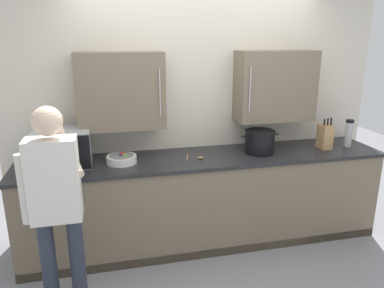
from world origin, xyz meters
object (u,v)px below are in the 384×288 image
Objects in this scene: microwave_oven at (59,148)px; person_figure at (56,199)px; knife_block at (325,136)px; wooden_spoon at (194,158)px; fruit_bowl at (122,159)px; thermos_flask at (349,133)px; stock_pot at (260,142)px.

microwave_oven is 0.86m from person_figure.
wooden_spoon is at bearing -179.34° from knife_block.
microwave_oven is 0.56m from fruit_bowl.
knife_block is 2.72m from person_figure.
wooden_spoon is (-1.41, -0.02, -0.12)m from knife_block.
microwave_oven is at bearing 175.05° from fruit_bowl.
microwave_oven reaches higher than thermos_flask.
wooden_spoon is at bearing -2.63° from fruit_bowl.
knife_block is at bearing -0.94° from stock_pot.
wooden_spoon is at bearing -179.36° from thermos_flask.
stock_pot reaches higher than fruit_bowl.
microwave_oven is 1.25m from wooden_spoon.
fruit_bowl is 0.95× the size of thermos_flask.
stock_pot is 0.24× the size of person_figure.
stock_pot is at bearing 23.18° from person_figure.
microwave_oven is at bearing 178.64° from knife_block.
microwave_oven reaches higher than stock_pot.
stock_pot is 2.03m from person_figure.
fruit_bowl is 2.39m from thermos_flask.
stock_pot is at bearing 2.37° from wooden_spoon.
knife_block reaches higher than stock_pot.
person_figure is (-1.87, -0.80, -0.07)m from stock_pot.
microwave_oven is at bearing 178.82° from thermos_flask.
thermos_flask is (2.39, -0.01, 0.11)m from fruit_bowl.
stock_pot is (1.38, -0.00, 0.08)m from fruit_bowl.
person_figure is (-2.60, -0.79, -0.08)m from knife_block.
thermos_flask is (0.28, 0.00, 0.02)m from knife_block.
thermos_flask is (2.93, -0.06, -0.02)m from microwave_oven.
fruit_bowl is 1.38m from stock_pot.
thermos_flask is 2.99m from person_figure.
fruit_bowl is 0.70× the size of stock_pot.
person_figure reaches higher than knife_block.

